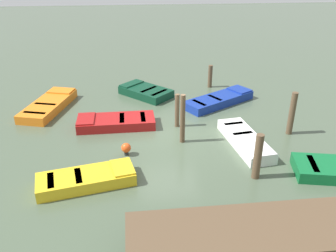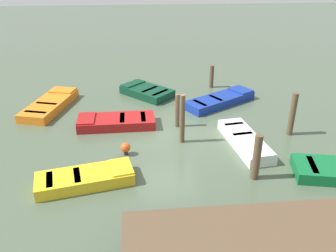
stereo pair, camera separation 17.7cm
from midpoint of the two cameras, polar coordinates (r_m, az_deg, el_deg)
ground_plane at (r=14.74m, az=-0.34°, el=-1.22°), size 80.00×80.00×0.00m
dock_segment at (r=8.99m, az=13.04°, el=-16.13°), size 6.09×1.88×0.95m
rowboat_blue at (r=17.76m, az=7.98°, el=4.23°), size 3.82×2.97×0.46m
rowboat_white at (r=14.08m, az=11.98°, el=-2.27°), size 1.48×3.39×0.46m
rowboat_red at (r=15.43m, az=-8.74°, el=0.66°), size 3.31×1.40×0.46m
rowboat_yellow at (r=11.88m, az=-13.34°, el=-8.27°), size 3.26×1.78×0.46m
rowboat_orange at (r=17.92m, az=-18.90°, el=3.23°), size 2.26×3.91×0.46m
rowboat_dark_green at (r=18.68m, az=-3.91°, el=5.56°), size 2.92×2.92×0.46m
mooring_piling_far_right at (r=19.84m, az=6.55°, el=7.95°), size 0.23×0.23×1.25m
mooring_piling_center at (r=15.05m, az=1.15°, el=2.50°), size 0.19×0.19×1.48m
mooring_piling_near_left at (r=15.19m, az=19.01°, el=1.91°), size 0.24×0.24×1.82m
mooring_piling_mid_left at (r=11.91m, az=13.84°, el=-4.82°), size 0.26×0.26×1.62m
mooring_piling_far_left at (r=13.68m, az=2.00°, el=1.14°), size 0.20×0.20×2.00m
marker_buoy at (r=13.20m, az=-7.14°, el=-3.56°), size 0.36×0.36×0.48m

